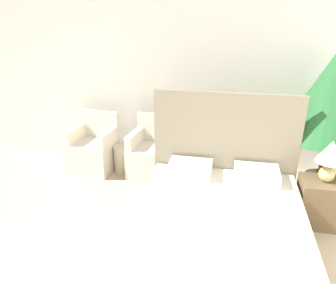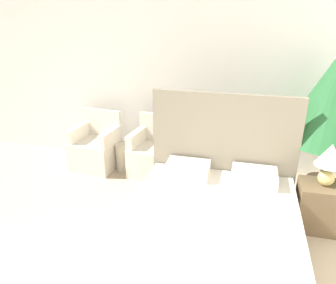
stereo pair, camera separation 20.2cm
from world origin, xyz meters
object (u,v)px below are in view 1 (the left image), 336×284
potted_palm (336,94)px  nightstand (322,202)px  bed (218,230)px  side_table (123,158)px  armchair_near_window_right (153,156)px  table_lamp (330,156)px  armchair_near_window_left (93,151)px

potted_palm → nightstand: potted_palm is taller
bed → side_table: bearing=133.3°
armchair_near_window_right → nightstand: bearing=-13.5°
potted_palm → table_lamp: (-0.11, -0.60, -0.54)m
armchair_near_window_right → potted_palm: potted_palm is taller
bed → table_lamp: 1.49m
armchair_near_window_right → side_table: armchair_near_window_right is taller
armchair_near_window_left → bed: bearing=-32.4°
potted_palm → table_lamp: bearing=-100.0°
potted_palm → side_table: potted_palm is taller
armchair_near_window_left → armchair_near_window_right: same height
armchair_near_window_left → table_lamp: table_lamp is taller
nightstand → side_table: bearing=162.5°
bed → nightstand: size_ratio=3.99×
nightstand → table_lamp: size_ratio=1.14×
table_lamp → side_table: 2.85m
armchair_near_window_left → side_table: bearing=9.1°
bed → nightstand: bed is taller
armchair_near_window_right → nightstand: (2.18, -0.81, -0.02)m
nightstand → side_table: (-2.66, 0.84, -0.07)m
armchair_near_window_right → table_lamp: (2.17, -0.80, 0.57)m
armchair_near_window_left → side_table: size_ratio=2.13×
armchair_near_window_right → table_lamp: size_ratio=1.81×
bed → armchair_near_window_left: size_ratio=2.51×
armchair_near_window_left → table_lamp: 3.27m
potted_palm → nightstand: size_ratio=3.67×
armchair_near_window_left → table_lamp: (3.12, -0.80, 0.57)m
armchair_near_window_left → nightstand: 3.23m
table_lamp → side_table: bearing=162.6°
nightstand → bed: bearing=-146.2°
side_table → armchair_near_window_left: bearing=-176.9°
table_lamp → side_table: size_ratio=1.18×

